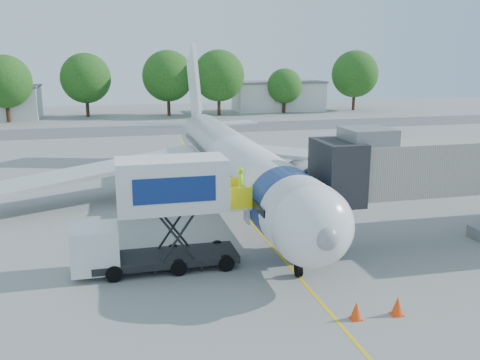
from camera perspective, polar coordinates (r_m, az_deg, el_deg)
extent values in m
plane|color=gray|center=(34.45, 0.83, -4.06)|extent=(160.00, 160.00, 0.00)
cube|color=yellow|center=(34.45, 0.83, -4.05)|extent=(0.15, 70.00, 0.01)
cube|color=#59595B|center=(74.97, -7.35, 5.39)|extent=(120.00, 10.00, 0.01)
cylinder|color=white|center=(36.52, -0.34, 1.81)|extent=(3.70, 28.00, 3.70)
sphere|color=white|center=(23.57, 7.66, -4.87)|extent=(3.70, 3.70, 3.70)
sphere|color=gray|center=(22.22, 9.12, -6.08)|extent=(1.10, 1.10, 1.10)
cone|color=white|center=(52.96, -4.66, 5.41)|extent=(3.70, 6.00, 3.70)
cube|color=white|center=(53.53, -4.93, 10.01)|extent=(0.35, 7.26, 8.29)
cube|color=#B8BBBE|center=(42.79, 10.35, 2.36)|extent=(16.17, 9.32, 1.42)
cube|color=#B8BBBE|center=(39.12, -14.50, 1.12)|extent=(16.17, 9.32, 1.42)
cylinder|color=#999BA0|center=(39.87, 6.86, 0.21)|extent=(2.10, 3.60, 2.10)
cylinder|color=#999BA0|center=(37.50, -9.08, -0.71)|extent=(2.10, 3.60, 2.10)
cube|color=black|center=(23.17, 7.97, -4.04)|extent=(2.60, 1.39, 0.81)
cylinder|color=navy|center=(26.25, 5.28, -2.89)|extent=(3.73, 2.00, 3.73)
cylinder|color=silver|center=(25.66, 6.27, -8.64)|extent=(0.16, 0.16, 1.50)
cylinder|color=black|center=(25.82, 6.25, -9.52)|extent=(0.25, 0.64, 0.64)
cylinder|color=black|center=(40.56, 2.24, -0.71)|extent=(0.35, 0.90, 0.90)
cylinder|color=black|center=(39.48, -5.03, -1.15)|extent=(0.35, 0.90, 0.90)
cube|color=#AAA091|center=(30.83, 20.74, 1.42)|extent=(13.60, 2.60, 2.80)
cube|color=black|center=(27.86, 10.32, 0.87)|extent=(2.00, 3.20, 3.20)
cube|color=slate|center=(28.22, 13.45, 4.60)|extent=(2.40, 2.40, 0.80)
cylinder|color=black|center=(33.35, 23.87, -5.22)|extent=(0.30, 0.70, 0.70)
cube|color=black|center=(26.75, -7.93, -8.20)|extent=(7.00, 2.30, 0.35)
cube|color=silver|center=(26.38, -15.18, -7.01)|extent=(2.20, 2.20, 2.10)
cube|color=black|center=(26.23, -15.24, -6.09)|extent=(1.90, 2.10, 0.70)
cube|color=silver|center=(25.67, -7.30, -0.44)|extent=(5.20, 2.40, 2.50)
cube|color=navy|center=(24.49, -6.97, -1.10)|extent=(3.80, 0.04, 1.20)
cube|color=silver|center=(26.50, -0.44, -2.57)|extent=(1.10, 2.20, 0.10)
cube|color=yellow|center=(25.37, 0.11, -2.01)|extent=(1.10, 0.06, 1.10)
cube|color=yellow|center=(27.34, -0.96, -0.87)|extent=(1.10, 0.06, 1.10)
cylinder|color=black|center=(26.24, -1.51, -8.86)|extent=(0.80, 0.25, 0.80)
cylinder|color=black|center=(28.16, -2.43, -7.28)|extent=(0.80, 0.25, 0.80)
cylinder|color=black|center=(25.73, -13.28, -9.71)|extent=(0.80, 0.25, 0.80)
cylinder|color=black|center=(27.68, -13.35, -8.02)|extent=(0.80, 0.25, 0.80)
imported|color=#98EA18|center=(26.31, 0.11, -0.55)|extent=(0.51, 0.71, 1.80)
cone|color=#FF410D|center=(23.05, 16.44, -12.74)|extent=(0.50, 0.50, 0.80)
cube|color=#FF410D|center=(23.22, 16.37, -13.58)|extent=(0.46, 0.46, 0.05)
cone|color=#FF410D|center=(22.32, 12.29, -13.45)|extent=(0.48, 0.48, 0.76)
cube|color=#FF410D|center=(22.48, 12.24, -14.26)|extent=(0.43, 0.43, 0.04)
cube|color=silver|center=(98.88, 4.12, 8.85)|extent=(16.00, 7.00, 5.00)
cube|color=slate|center=(98.70, 4.15, 10.38)|extent=(16.40, 7.40, 0.30)
cylinder|color=#382314|center=(89.07, -23.52, 6.81)|extent=(0.56, 0.56, 3.56)
sphere|color=#134717|center=(88.76, -23.79, 9.60)|extent=(7.92, 7.92, 7.92)
cylinder|color=#382314|center=(92.45, -15.96, 7.63)|extent=(0.56, 0.56, 3.66)
sphere|color=#134717|center=(92.14, -16.14, 10.39)|extent=(8.12, 8.12, 8.12)
cylinder|color=#382314|center=(91.69, -7.61, 8.03)|extent=(0.56, 0.56, 3.82)
sphere|color=#134717|center=(91.38, -7.71, 10.95)|extent=(8.49, 8.49, 8.49)
cylinder|color=#382314|center=(90.86, -2.26, 8.10)|extent=(0.56, 0.56, 3.84)
sphere|color=#134717|center=(90.54, -2.28, 11.06)|extent=(8.54, 8.54, 8.54)
cylinder|color=#382314|center=(95.35, 4.72, 7.98)|extent=(0.56, 0.56, 2.72)
sphere|color=#134717|center=(95.09, 4.76, 9.98)|extent=(6.05, 6.05, 6.05)
cylinder|color=#382314|center=(101.75, 12.03, 8.38)|extent=(0.56, 0.56, 3.81)
sphere|color=#134717|center=(101.47, 12.16, 11.00)|extent=(8.47, 8.47, 8.47)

